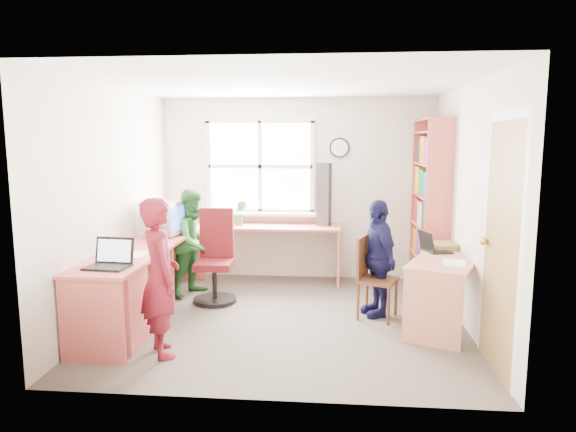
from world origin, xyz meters
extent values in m
cube|color=#4B423B|center=(0.00, 0.00, -0.01)|extent=(3.60, 3.40, 0.02)
cube|color=white|center=(0.00, 0.00, 2.41)|extent=(3.60, 3.40, 0.02)
cube|color=beige|center=(0.00, 1.71, 1.20)|extent=(3.60, 0.02, 2.40)
cube|color=beige|center=(0.00, -1.71, 1.20)|extent=(3.60, 0.02, 2.40)
cube|color=beige|center=(-1.81, 0.00, 1.20)|extent=(0.02, 3.40, 2.40)
cube|color=beige|center=(1.81, 0.00, 1.20)|extent=(0.02, 3.40, 2.40)
cube|color=white|center=(-0.50, 1.69, 1.50)|extent=(1.40, 0.01, 1.20)
cube|color=white|center=(-0.50, 1.68, 1.50)|extent=(1.48, 0.04, 1.28)
cube|color=olive|center=(1.79, -1.05, 1.00)|extent=(0.02, 0.82, 2.00)
sphere|color=gold|center=(1.75, -0.72, 1.00)|extent=(0.07, 0.07, 0.07)
cylinder|color=black|center=(0.55, 1.68, 1.75)|extent=(0.26, 0.03, 0.26)
cylinder|color=white|center=(0.55, 1.66, 1.75)|extent=(0.22, 0.01, 0.22)
cube|color=#D45E54|center=(-1.50, 0.10, 0.73)|extent=(0.60, 2.70, 0.03)
cube|color=#D45E54|center=(-0.25, 1.42, 0.73)|extent=(1.65, 0.56, 0.03)
cube|color=#D45E54|center=(-1.50, 0.10, 0.36)|extent=(0.56, 0.03, 0.72)
cube|color=#D45E54|center=(-1.50, -1.22, 0.36)|extent=(0.56, 0.03, 0.72)
cube|color=#D45E54|center=(-1.50, 1.42, 0.36)|extent=(0.56, 0.03, 0.72)
cube|color=#D45E54|center=(0.55, 1.42, 0.36)|extent=(0.03, 0.52, 0.72)
cube|color=#D45E54|center=(-1.50, -0.85, 0.36)|extent=(0.54, 0.45, 0.72)
cube|color=tan|center=(1.60, -0.07, 0.69)|extent=(0.99, 1.34, 0.03)
cube|color=tan|center=(1.37, -0.61, 0.34)|extent=(0.49, 0.23, 0.68)
cube|color=tan|center=(1.83, 0.48, 0.34)|extent=(0.49, 0.23, 0.68)
cube|color=#D45E54|center=(1.65, 0.68, 1.05)|extent=(0.30, 0.02, 2.10)
cube|color=#D45E54|center=(1.65, 1.68, 1.05)|extent=(0.30, 0.02, 2.10)
cube|color=#D45E54|center=(1.65, 1.18, 2.09)|extent=(0.30, 1.00, 0.02)
cube|color=#D45E54|center=(1.65, 1.18, 0.06)|extent=(0.30, 1.00, 0.02)
cube|color=#D45E54|center=(1.65, 1.18, 0.42)|extent=(0.30, 1.00, 0.02)
cube|color=#D45E54|center=(1.65, 1.18, 0.80)|extent=(0.30, 1.00, 0.02)
cube|color=#D45E54|center=(1.65, 1.18, 1.18)|extent=(0.30, 1.00, 0.02)
cube|color=#D45E54|center=(1.65, 1.18, 1.56)|extent=(0.30, 1.00, 0.02)
cube|color=#D45E54|center=(1.65, 1.18, 1.94)|extent=(0.30, 1.00, 0.02)
cube|color=#AE1B18|center=(1.65, 0.88, 0.21)|extent=(0.25, 0.28, 0.27)
cube|color=#184C95|center=(1.65, 1.20, 0.21)|extent=(0.25, 0.30, 0.29)
cube|color=#1D7C30|center=(1.65, 1.50, 0.22)|extent=(0.25, 0.26, 0.30)
cube|color=gold|center=(1.65, 0.88, 0.58)|extent=(0.25, 0.28, 0.30)
cube|color=#6F317C|center=(1.65, 1.20, 0.59)|extent=(0.25, 0.30, 0.32)
cube|color=orange|center=(1.65, 1.50, 0.57)|extent=(0.25, 0.26, 0.29)
cube|color=#252525|center=(1.65, 0.88, 0.97)|extent=(0.25, 0.28, 0.32)
cube|color=beige|center=(1.65, 1.20, 0.95)|extent=(0.25, 0.30, 0.29)
cube|color=#AE1B18|center=(1.65, 1.50, 0.96)|extent=(0.25, 0.26, 0.30)
cube|color=#184C95|center=(1.65, 0.88, 1.33)|extent=(0.25, 0.28, 0.29)
cube|color=#1D7C30|center=(1.65, 1.20, 1.34)|extent=(0.25, 0.30, 0.30)
cube|color=gold|center=(1.65, 1.50, 1.35)|extent=(0.25, 0.26, 0.32)
cube|color=#6F317C|center=(1.65, 0.88, 1.72)|extent=(0.25, 0.28, 0.30)
cube|color=orange|center=(1.65, 1.20, 1.73)|extent=(0.25, 0.30, 0.32)
cube|color=#252525|center=(1.65, 1.50, 1.71)|extent=(0.25, 0.26, 0.29)
cylinder|color=black|center=(-0.87, 0.48, 0.03)|extent=(0.51, 0.51, 0.04)
cylinder|color=black|center=(-0.87, 0.48, 0.23)|extent=(0.06, 0.06, 0.37)
cube|color=#540F13|center=(-0.87, 0.48, 0.44)|extent=(0.42, 0.42, 0.08)
cube|color=#540F13|center=(-0.87, 0.68, 0.78)|extent=(0.39, 0.09, 0.58)
cylinder|color=brown|center=(0.75, 0.03, 0.20)|extent=(0.04, 0.04, 0.40)
cylinder|color=brown|center=(1.04, -0.08, 0.20)|extent=(0.04, 0.04, 0.40)
cylinder|color=brown|center=(0.86, 0.33, 0.20)|extent=(0.04, 0.04, 0.40)
cylinder|color=brown|center=(1.15, 0.22, 0.20)|extent=(0.04, 0.04, 0.40)
cube|color=brown|center=(0.95, 0.12, 0.41)|extent=(0.48, 0.48, 0.04)
cube|color=brown|center=(0.79, 0.18, 0.64)|extent=(0.15, 0.34, 0.44)
cube|color=silver|center=(-1.50, 0.61, 0.76)|extent=(0.33, 0.28, 0.02)
cube|color=silver|center=(-1.50, 0.61, 0.95)|extent=(0.46, 0.43, 0.38)
cube|color=#3F72F2|center=(-1.30, 0.58, 0.95)|extent=(0.06, 0.31, 0.27)
cube|color=black|center=(-1.47, -0.94, 0.76)|extent=(0.38, 0.29, 0.02)
cube|color=black|center=(-1.46, -0.81, 0.88)|extent=(0.36, 0.09, 0.24)
cube|color=white|center=(-1.46, -0.82, 0.88)|extent=(0.32, 0.07, 0.19)
cube|color=black|center=(1.55, 0.22, 0.71)|extent=(0.30, 0.36, 0.02)
cube|color=black|center=(1.44, 0.19, 0.82)|extent=(0.14, 0.32, 0.21)
cube|color=#3F72F2|center=(1.45, 0.19, 0.82)|extent=(0.11, 0.28, 0.17)
cube|color=black|center=(-1.48, 0.32, 0.84)|extent=(0.09, 0.09, 0.18)
cube|color=black|center=(-1.46, 0.84, 0.84)|extent=(0.10, 0.10, 0.19)
cube|color=black|center=(0.36, 1.48, 1.16)|extent=(0.19, 0.18, 0.81)
cube|color=red|center=(1.66, 0.37, 0.73)|extent=(0.38, 0.38, 0.06)
cube|color=white|center=(-1.44, -0.42, 0.75)|extent=(0.24, 0.32, 0.00)
cube|color=white|center=(1.62, -0.29, 0.71)|extent=(0.27, 0.34, 0.00)
imported|color=#307935|center=(-0.73, 1.42, 0.91)|extent=(0.20, 0.17, 0.32)
imported|color=maroon|center=(-0.99, -0.96, 0.69)|extent=(0.54, 0.60, 1.37)
imported|color=#2A692C|center=(-1.18, 0.80, 0.64)|extent=(0.72, 0.77, 1.28)
imported|color=#13133B|center=(0.95, 0.23, 0.62)|extent=(0.52, 0.78, 1.24)
camera|label=1|loc=(0.47, -5.12, 1.85)|focal=32.00mm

